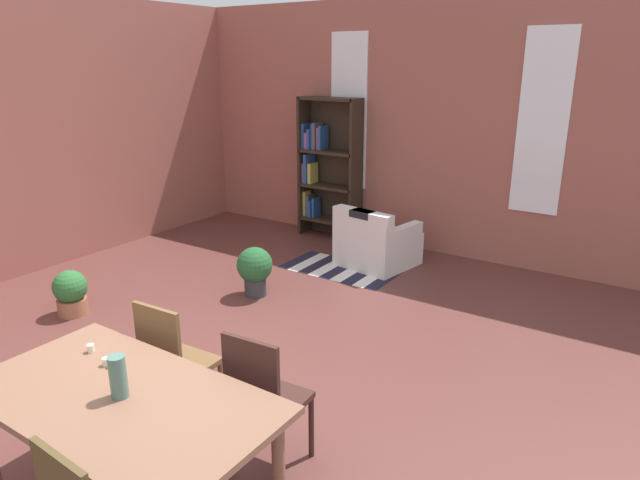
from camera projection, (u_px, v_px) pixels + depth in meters
name	position (u px, v px, depth m)	size (l,w,h in m)	color
ground_plane	(172.00, 422.00, 3.95)	(11.68, 11.68, 0.00)	brown
back_wall_brick	(438.00, 129.00, 7.08)	(8.23, 0.12, 3.18)	#A0594C
window_pane_0	(349.00, 112.00, 7.64)	(0.55, 0.02, 2.07)	white
window_pane_1	(543.00, 123.00, 6.30)	(0.55, 0.02, 2.07)	white
dining_table	(122.00, 411.00, 2.95)	(1.71, 0.92, 0.76)	brown
vase_on_table	(118.00, 377.00, 2.88)	(0.09, 0.09, 0.23)	#4C7266
tealight_candle_0	(106.00, 362.00, 3.21)	(0.04, 0.04, 0.05)	silver
tealight_candle_1	(91.00, 348.00, 3.35)	(0.04, 0.04, 0.05)	silver
tealight_candle_2	(113.00, 363.00, 3.20)	(0.04, 0.04, 0.04)	silver
dining_chair_far_right	(263.00, 398.00, 3.33)	(0.43, 0.43, 0.95)	#38201B
dining_chair_far_left	(173.00, 361.00, 3.74)	(0.42, 0.42, 0.95)	brown
bookshelf_tall	(326.00, 167.00, 7.86)	(0.89, 0.31, 1.95)	#2D2319
armchair_white	(376.00, 244.00, 6.89)	(0.92, 0.92, 0.75)	silver
potted_plant_by_shelf	(71.00, 292.00, 5.56)	(0.33, 0.33, 0.46)	#9E6042
potted_plant_corner	(255.00, 268.00, 5.99)	(0.38, 0.38, 0.54)	#333338
striped_rug	(340.00, 269.00, 6.83)	(1.36, 0.73, 0.01)	#1E1E33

